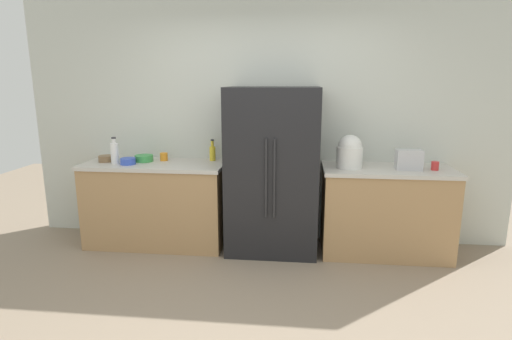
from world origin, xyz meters
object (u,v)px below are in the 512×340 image
(toaster, at_px, (409,160))
(bottle_b, at_px, (115,153))
(cup_b, at_px, (435,166))
(bowl_b, at_px, (106,159))
(rice_cooker, at_px, (350,152))
(refrigerator, at_px, (273,171))
(bottle_a, at_px, (213,152))
(cup_a, at_px, (164,157))
(bowl_c, at_px, (128,161))
(bowl_a, at_px, (144,158))

(toaster, distance_m, bottle_b, 3.04)
(cup_b, relative_size, bowl_b, 0.53)
(rice_cooker, distance_m, bowl_b, 2.62)
(toaster, bearing_deg, bowl_b, 178.83)
(refrigerator, xyz_separation_m, cup_b, (1.62, -0.02, 0.10))
(bottle_a, distance_m, cup_b, 2.31)
(cup_a, xyz_separation_m, bowl_c, (-0.31, -0.25, -0.01))
(toaster, relative_size, bottle_a, 1.05)
(toaster, height_order, rice_cooker, rice_cooker)
(cup_b, bearing_deg, toaster, -177.97)
(rice_cooker, bearing_deg, cup_a, 175.44)
(refrigerator, distance_m, bowl_a, 1.43)
(rice_cooker, distance_m, bottle_b, 2.46)
(cup_a, xyz_separation_m, bowl_b, (-0.61, -0.13, -0.01))
(rice_cooker, relative_size, bowl_a, 1.70)
(toaster, bearing_deg, bottle_a, 173.03)
(cup_a, bearing_deg, cup_b, -3.67)
(toaster, height_order, bowl_a, toaster)
(refrigerator, bearing_deg, rice_cooker, -0.19)
(refrigerator, height_order, bowl_a, refrigerator)
(cup_b, height_order, bowl_b, cup_b)
(cup_b, xyz_separation_m, bowl_a, (-3.04, 0.11, -0.01))
(cup_b, distance_m, bowl_a, 3.04)
(bottle_a, bearing_deg, bowl_b, -170.88)
(refrigerator, distance_m, rice_cooker, 0.81)
(toaster, bearing_deg, refrigerator, 178.57)
(bottle_a, distance_m, bowl_c, 0.90)
(toaster, relative_size, bottle_b, 0.87)
(cup_b, distance_m, bowl_b, 3.45)
(bottle_b, bearing_deg, bottle_a, 15.87)
(bottle_b, xyz_separation_m, bowl_c, (0.15, -0.02, -0.09))
(bottle_b, bearing_deg, rice_cooker, 1.54)
(toaster, relative_size, cup_a, 2.91)
(bottle_a, xyz_separation_m, cup_a, (-0.54, -0.06, -0.05))
(bottle_a, relative_size, bowl_c, 1.50)
(bowl_c, bearing_deg, bowl_b, 158.36)
(bottle_a, bearing_deg, toaster, -6.97)
(bowl_a, bearing_deg, bottle_a, 9.98)
(refrigerator, height_order, toaster, refrigerator)
(rice_cooker, distance_m, bowl_c, 2.32)
(refrigerator, xyz_separation_m, bowl_b, (-1.83, 0.03, 0.09))
(bottle_a, relative_size, bottle_b, 0.83)
(bottle_b, xyz_separation_m, bowl_a, (0.26, 0.15, -0.09))
(cup_a, xyz_separation_m, bowl_a, (-0.20, -0.07, -0.01))
(bowl_b, bearing_deg, rice_cooker, -0.73)
(cup_b, relative_size, bowl_c, 0.54)
(refrigerator, bearing_deg, toaster, -1.43)
(rice_cooker, height_order, bowl_b, rice_cooker)
(rice_cooker, distance_m, cup_b, 0.84)
(cup_a, height_order, bowl_b, cup_a)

